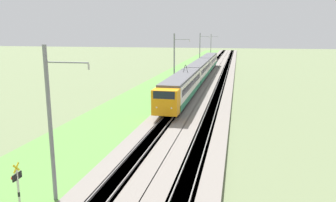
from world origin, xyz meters
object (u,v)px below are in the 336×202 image
at_px(catenary_mast_mid, 175,62).
at_px(catenary_mast_far, 200,51).
at_px(catenary_mast_distant, 211,46).
at_px(catenary_mast_near, 51,124).
at_px(crossing_signal_aux, 18,184).
at_px(passenger_train, 199,70).

distance_m(catenary_mast_mid, catenary_mast_far, 35.30).
height_order(catenary_mast_mid, catenary_mast_distant, catenary_mast_mid).
height_order(catenary_mast_near, catenary_mast_mid, catenary_mast_mid).
distance_m(crossing_signal_aux, catenary_mast_mid, 37.03).
xyz_separation_m(passenger_train, catenary_mast_near, (-47.51, 2.57, 2.20)).
bearing_deg(catenary_mast_distant, passenger_train, -177.48).
distance_m(passenger_train, catenary_mast_distant, 58.49).
height_order(catenary_mast_near, catenary_mast_far, catenary_mast_far).
height_order(crossing_signal_aux, catenary_mast_mid, catenary_mast_mid).
height_order(passenger_train, catenary_mast_far, catenary_mast_far).
height_order(crossing_signal_aux, catenary_mast_near, catenary_mast_near).
height_order(crossing_signal_aux, catenary_mast_distant, catenary_mast_distant).
height_order(catenary_mast_near, catenary_mast_distant, catenary_mast_distant).
distance_m(crossing_signal_aux, catenary_mast_distant, 107.53).
bearing_deg(passenger_train, catenary_mast_mid, -11.89).
relative_size(catenary_mast_mid, catenary_mast_far, 0.99).
height_order(catenary_mast_far, catenary_mast_distant, catenary_mast_far).
bearing_deg(crossing_signal_aux, catenary_mast_mid, -91.83).
height_order(passenger_train, catenary_mast_mid, catenary_mast_mid).
bearing_deg(catenary_mast_near, catenary_mast_far, 0.00).
relative_size(crossing_signal_aux, catenary_mast_distant, 0.31).
relative_size(crossing_signal_aux, catenary_mast_far, 0.30).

